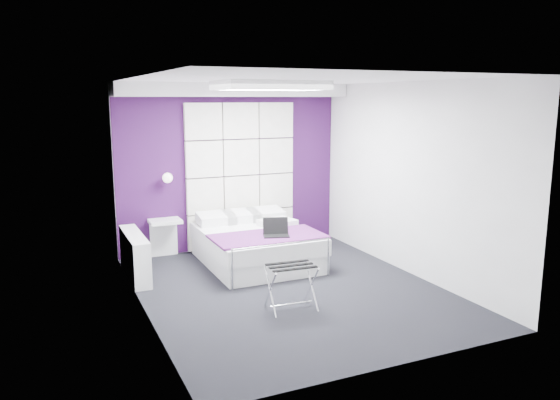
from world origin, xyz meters
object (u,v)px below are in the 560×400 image
object	(u,v)px
bed	(256,245)
laptop	(275,231)
luggage_rack	(291,287)
wall_lamp	(167,177)
radiator	(135,256)
nightstand	(165,221)

from	to	relation	value
bed	laptop	bearing A→B (deg)	-79.17
bed	luggage_rack	bearing A→B (deg)	-98.85
wall_lamp	radiator	xyz separation A→B (m)	(-0.64, -0.76, -0.92)
wall_lamp	radiator	size ratio (longest dim) A/B	0.12
wall_lamp	nightstand	distance (m)	0.66
radiator	nightstand	world-z (taller)	radiator
wall_lamp	nightstand	size ratio (longest dim) A/B	0.32
luggage_rack	nightstand	bearing A→B (deg)	112.04
bed	laptop	xyz separation A→B (m)	(0.09, -0.48, 0.30)
radiator	laptop	size ratio (longest dim) A/B	3.45
luggage_rack	laptop	world-z (taller)	laptop
laptop	radiator	bearing A→B (deg)	-179.60
radiator	bed	size ratio (longest dim) A/B	0.65
wall_lamp	laptop	world-z (taller)	wall_lamp
radiator	luggage_rack	bearing A→B (deg)	-52.65
wall_lamp	nightstand	xyz separation A→B (m)	(-0.06, -0.04, -0.65)
radiator	nightstand	bearing A→B (deg)	51.36
radiator	luggage_rack	distance (m)	2.36
laptop	wall_lamp	bearing A→B (deg)	149.15
laptop	luggage_rack	bearing A→B (deg)	-87.94
radiator	laptop	distance (m)	1.91
radiator	luggage_rack	size ratio (longest dim) A/B	2.27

